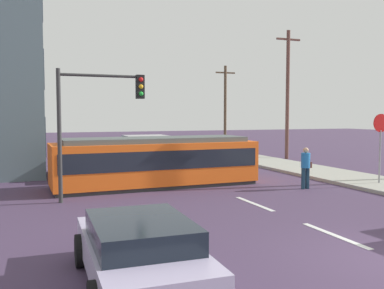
% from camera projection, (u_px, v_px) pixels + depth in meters
% --- Properties ---
extents(ground_plane, '(120.00, 120.00, 0.00)m').
position_uv_depth(ground_plane, '(207.00, 185.00, 17.85)').
color(ground_plane, '#463450').
extents(lane_stripe_1, '(0.16, 2.40, 0.01)m').
position_uv_depth(lane_stripe_1, '(335.00, 235.00, 10.41)').
color(lane_stripe_1, silver).
rests_on(lane_stripe_1, ground).
extents(lane_stripe_2, '(0.16, 2.40, 0.01)m').
position_uv_depth(lane_stripe_2, '(254.00, 204.00, 14.13)').
color(lane_stripe_2, silver).
rests_on(lane_stripe_2, ground).
extents(lane_stripe_3, '(0.16, 2.40, 0.01)m').
position_uv_depth(lane_stripe_3, '(161.00, 167.00, 24.06)').
color(lane_stripe_3, silver).
rests_on(lane_stripe_3, ground).
extents(lane_stripe_4, '(0.16, 2.40, 0.01)m').
position_uv_depth(lane_stripe_4, '(136.00, 157.00, 29.64)').
color(lane_stripe_4, silver).
rests_on(lane_stripe_4, ground).
extents(streetcar_tram, '(8.49, 2.74, 2.04)m').
position_uv_depth(streetcar_tram, '(156.00, 161.00, 17.66)').
color(streetcar_tram, orange).
rests_on(streetcar_tram, ground).
extents(city_bus, '(2.57, 5.96, 1.76)m').
position_uv_depth(city_bus, '(155.00, 150.00, 23.42)').
color(city_bus, '#ADA7A9').
rests_on(city_bus, ground).
extents(pedestrian_crossing, '(0.50, 0.36, 1.67)m').
position_uv_depth(pedestrian_crossing, '(306.00, 165.00, 16.99)').
color(pedestrian_crossing, navy).
rests_on(pedestrian_crossing, ground).
extents(parked_sedan_near, '(2.05, 4.14, 1.19)m').
position_uv_depth(parked_sedan_near, '(139.00, 250.00, 7.33)').
color(parked_sedan_near, '#BCB0D5').
rests_on(parked_sedan_near, ground).
extents(parked_sedan_mid, '(2.14, 4.37, 1.19)m').
position_uv_depth(parked_sedan_mid, '(75.00, 164.00, 20.35)').
color(parked_sedan_mid, maroon).
rests_on(parked_sedan_mid, ground).
extents(stop_sign, '(0.76, 0.07, 2.88)m').
position_uv_depth(stop_sign, '(381.00, 134.00, 17.56)').
color(stop_sign, gray).
rests_on(stop_sign, sidewalk_curb_right).
extents(traffic_light_mast, '(2.99, 0.33, 4.52)m').
position_uv_depth(traffic_light_mast, '(97.00, 108.00, 14.54)').
color(traffic_light_mast, '#333333').
rests_on(traffic_light_mast, ground).
extents(utility_pole_mid, '(1.80, 0.24, 8.62)m').
position_uv_depth(utility_pole_mid, '(288.00, 92.00, 28.42)').
color(utility_pole_mid, brown).
rests_on(utility_pole_mid, ground).
extents(utility_pole_far, '(1.80, 0.24, 7.24)m').
position_uv_depth(utility_pole_far, '(225.00, 106.00, 36.73)').
color(utility_pole_far, brown).
rests_on(utility_pole_far, ground).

